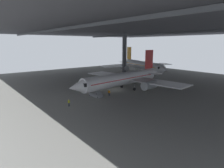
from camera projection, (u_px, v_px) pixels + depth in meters
ground_plane at (116, 90)px, 55.27m from camera, size 110.00×110.00×0.00m
hangar_structure at (150, 28)px, 60.14m from camera, size 121.00×99.00×18.49m
airplane_main at (123, 79)px, 54.38m from camera, size 34.04×35.08×11.04m
boarding_stairs at (96, 94)px, 48.60m from camera, size 4.24×1.89×4.57m
crew_worker_near_nose at (69, 102)px, 40.73m from camera, size 0.38×0.48×1.57m
crew_worker_by_stairs at (109, 92)px, 49.09m from camera, size 0.40×0.43×1.56m
airplane_distant at (142, 65)px, 88.17m from camera, size 35.80×35.34×11.41m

